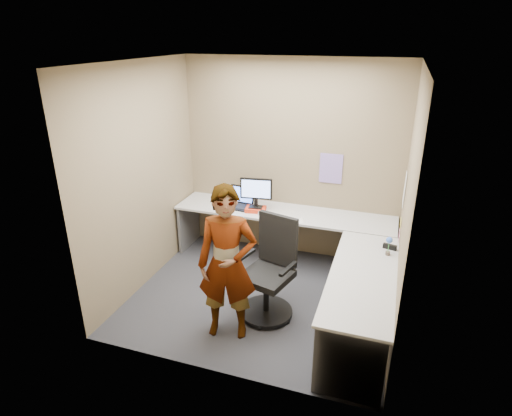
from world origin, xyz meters
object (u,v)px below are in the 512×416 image
(monitor, at_px, (256,190))
(office_chair, at_px, (270,277))
(person, at_px, (227,264))
(desk, at_px, (305,245))

(monitor, xyz_separation_m, office_chair, (0.54, -1.14, -0.56))
(office_chair, height_order, person, person)
(desk, height_order, person, person)
(desk, distance_m, office_chair, 0.69)
(desk, height_order, monitor, monitor)
(desk, bearing_deg, monitor, 147.56)
(desk, relative_size, office_chair, 2.64)
(office_chair, xyz_separation_m, person, (-0.31, -0.47, 0.36))
(person, bearing_deg, office_chair, 43.46)
(desk, xyz_separation_m, monitor, (-0.80, 0.51, 0.43))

